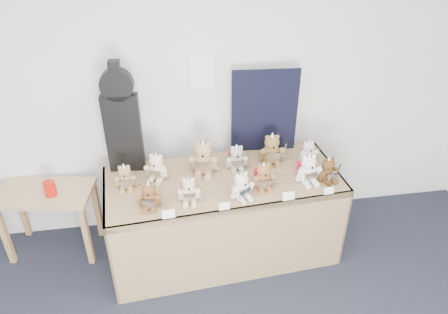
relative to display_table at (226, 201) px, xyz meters
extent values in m
plane|color=silver|center=(-0.36, -1.87, 2.04)|extent=(6.00, 6.00, 0.00)
plane|color=silver|center=(-0.36, 0.63, 0.69)|extent=(6.00, 0.00, 6.00)
cube|color=white|center=(-0.11, 0.63, 0.93)|extent=(0.21, 0.00, 0.30)
cube|color=olive|center=(-0.01, 0.08, 0.15)|extent=(2.06, 0.98, 0.06)
cube|color=olive|center=(0.02, -0.32, -0.24)|extent=(1.99, 0.17, 0.83)
cube|color=olive|center=(-0.99, 0.01, -0.24)|extent=(0.08, 0.83, 0.83)
cube|color=olive|center=(0.98, 0.16, -0.24)|extent=(0.08, 0.83, 0.83)
cube|color=#9A7F53|center=(-1.55, 0.36, 0.00)|extent=(0.87, 0.57, 0.04)
cube|color=#A17045|center=(-1.94, 0.24, -0.34)|extent=(0.06, 0.06, 0.63)
cube|color=#A17045|center=(-1.88, 0.60, -0.34)|extent=(0.06, 0.06, 0.63)
cube|color=#A17045|center=(-1.22, 0.12, -0.34)|extent=(0.06, 0.06, 0.63)
cube|color=#A17045|center=(-1.16, 0.48, -0.34)|extent=(0.06, 0.06, 0.63)
cube|color=black|center=(-0.81, 0.36, 0.53)|extent=(0.31, 0.11, 0.70)
cylinder|color=black|center=(-0.81, 0.36, 0.97)|extent=(0.27, 0.11, 0.26)
cube|color=black|center=(-0.81, 0.36, 1.07)|extent=(0.09, 0.09, 0.18)
cube|color=black|center=(0.43, 0.49, 0.57)|extent=(0.59, 0.06, 0.79)
cylinder|color=red|center=(-1.48, 0.30, 0.08)|extent=(0.10, 0.10, 0.13)
ellipsoid|color=brown|center=(-0.62, -0.19, 0.24)|extent=(0.16, 0.14, 0.15)
sphere|color=brown|center=(-0.62, -0.19, 0.34)|extent=(0.11, 0.11, 0.11)
cylinder|color=brown|center=(-0.63, -0.24, 0.33)|extent=(0.05, 0.03, 0.05)
sphere|color=black|center=(-0.63, -0.25, 0.33)|extent=(0.02, 0.02, 0.02)
sphere|color=brown|center=(-0.66, -0.19, 0.38)|extent=(0.03, 0.03, 0.03)
sphere|color=brown|center=(-0.59, -0.20, 0.38)|extent=(0.03, 0.03, 0.03)
cylinder|color=brown|center=(-0.70, -0.20, 0.25)|extent=(0.05, 0.09, 0.11)
cylinder|color=brown|center=(-0.56, -0.22, 0.25)|extent=(0.05, 0.09, 0.11)
cylinder|color=brown|center=(-0.66, -0.24, 0.20)|extent=(0.06, 0.10, 0.04)
cylinder|color=brown|center=(-0.60, -0.25, 0.20)|extent=(0.06, 0.10, 0.04)
cube|color=white|center=(-0.63, -0.25, 0.24)|extent=(0.10, 0.03, 0.08)
cone|color=white|center=(-0.62, -0.19, 0.38)|extent=(0.09, 0.09, 0.07)
cube|color=white|center=(-0.54, -0.23, 0.27)|extent=(0.02, 0.04, 0.16)
cube|color=white|center=(-0.54, -0.23, 0.21)|extent=(0.04, 0.01, 0.01)
ellipsoid|color=beige|center=(-0.32, -0.16, 0.24)|extent=(0.15, 0.13, 0.14)
sphere|color=beige|center=(-0.32, -0.16, 0.33)|extent=(0.11, 0.11, 0.11)
cylinder|color=beige|center=(-0.32, -0.21, 0.33)|extent=(0.05, 0.03, 0.04)
sphere|color=black|center=(-0.32, -0.22, 0.33)|extent=(0.02, 0.02, 0.02)
sphere|color=beige|center=(-0.35, -0.16, 0.37)|extent=(0.03, 0.03, 0.03)
sphere|color=beige|center=(-0.28, -0.16, 0.37)|extent=(0.03, 0.03, 0.03)
cylinder|color=beige|center=(-0.39, -0.18, 0.24)|extent=(0.04, 0.08, 0.11)
cylinder|color=beige|center=(-0.25, -0.18, 0.24)|extent=(0.04, 0.08, 0.11)
cylinder|color=beige|center=(-0.35, -0.21, 0.20)|extent=(0.05, 0.10, 0.04)
cylinder|color=beige|center=(-0.29, -0.21, 0.20)|extent=(0.05, 0.10, 0.04)
cube|color=white|center=(-0.32, -0.22, 0.24)|extent=(0.09, 0.02, 0.08)
cone|color=white|center=(-0.32, -0.16, 0.38)|extent=(0.09, 0.09, 0.07)
cube|color=white|center=(-0.23, -0.20, 0.27)|extent=(0.01, 0.04, 0.15)
cube|color=white|center=(-0.23, -0.20, 0.21)|extent=(0.04, 0.01, 0.01)
cube|color=#B51427|center=(-0.31, -0.11, 0.25)|extent=(0.12, 0.03, 0.13)
ellipsoid|color=silver|center=(0.09, -0.18, 0.24)|extent=(0.19, 0.18, 0.15)
sphere|color=silver|center=(0.09, -0.18, 0.34)|extent=(0.11, 0.11, 0.11)
cylinder|color=silver|center=(0.11, -0.23, 0.34)|extent=(0.05, 0.04, 0.05)
sphere|color=black|center=(0.12, -0.24, 0.34)|extent=(0.02, 0.02, 0.02)
sphere|color=silver|center=(0.06, -0.19, 0.39)|extent=(0.04, 0.04, 0.04)
sphere|color=silver|center=(0.13, -0.17, 0.39)|extent=(0.04, 0.04, 0.04)
cylinder|color=silver|center=(0.03, -0.22, 0.25)|extent=(0.07, 0.09, 0.12)
cylinder|color=silver|center=(0.17, -0.17, 0.25)|extent=(0.07, 0.09, 0.12)
cylinder|color=silver|center=(0.08, -0.24, 0.20)|extent=(0.08, 0.11, 0.05)
cylinder|color=silver|center=(0.14, -0.22, 0.20)|extent=(0.08, 0.11, 0.05)
cube|color=white|center=(0.11, -0.24, 0.25)|extent=(0.10, 0.05, 0.08)
cone|color=white|center=(0.09, -0.18, 0.39)|extent=(0.10, 0.10, 0.07)
cube|color=white|center=(0.19, -0.18, 0.27)|extent=(0.02, 0.04, 0.16)
cube|color=white|center=(0.19, -0.18, 0.21)|extent=(0.05, 0.02, 0.01)
ellipsoid|color=#905C36|center=(0.30, -0.08, 0.24)|extent=(0.16, 0.14, 0.15)
sphere|color=#905C36|center=(0.30, -0.08, 0.34)|extent=(0.11, 0.11, 0.11)
cylinder|color=#905C36|center=(0.30, -0.13, 0.33)|extent=(0.05, 0.03, 0.05)
sphere|color=black|center=(0.30, -0.15, 0.33)|extent=(0.02, 0.02, 0.02)
sphere|color=#905C36|center=(0.26, -0.08, 0.39)|extent=(0.04, 0.04, 0.04)
sphere|color=#905C36|center=(0.33, -0.08, 0.39)|extent=(0.04, 0.04, 0.04)
cylinder|color=#905C36|center=(0.22, -0.10, 0.25)|extent=(0.05, 0.09, 0.11)
cylinder|color=#905C36|center=(0.37, -0.10, 0.25)|extent=(0.05, 0.09, 0.11)
cylinder|color=#905C36|center=(0.26, -0.14, 0.20)|extent=(0.05, 0.10, 0.05)
cylinder|color=#905C36|center=(0.33, -0.13, 0.20)|extent=(0.05, 0.10, 0.05)
cube|color=white|center=(0.30, -0.14, 0.25)|extent=(0.10, 0.02, 0.08)
cone|color=white|center=(0.30, -0.08, 0.39)|extent=(0.10, 0.10, 0.07)
cube|color=white|center=(0.39, -0.11, 0.27)|extent=(0.01, 0.04, 0.16)
cube|color=white|center=(0.39, -0.11, 0.21)|extent=(0.05, 0.01, 0.01)
cube|color=#B51427|center=(0.29, -0.03, 0.25)|extent=(0.12, 0.03, 0.14)
ellipsoid|color=white|center=(0.68, -0.05, 0.25)|extent=(0.19, 0.17, 0.17)
sphere|color=white|center=(0.68, -0.05, 0.36)|extent=(0.12, 0.12, 0.12)
cylinder|color=white|center=(0.69, -0.10, 0.35)|extent=(0.06, 0.03, 0.05)
sphere|color=black|center=(0.69, -0.12, 0.35)|extent=(0.02, 0.02, 0.02)
sphere|color=white|center=(0.64, -0.06, 0.41)|extent=(0.04, 0.04, 0.04)
sphere|color=white|center=(0.72, -0.05, 0.41)|extent=(0.04, 0.04, 0.04)
cylinder|color=white|center=(0.60, -0.08, 0.26)|extent=(0.06, 0.10, 0.13)
cylinder|color=white|center=(0.76, -0.06, 0.26)|extent=(0.06, 0.10, 0.13)
cylinder|color=white|center=(0.65, -0.12, 0.20)|extent=(0.06, 0.12, 0.05)
cylinder|color=white|center=(0.73, -0.11, 0.20)|extent=(0.06, 0.12, 0.05)
cube|color=white|center=(0.69, -0.12, 0.25)|extent=(0.11, 0.03, 0.09)
cone|color=white|center=(0.68, -0.05, 0.42)|extent=(0.11, 0.11, 0.08)
cube|color=white|center=(0.79, -0.07, 0.28)|extent=(0.02, 0.04, 0.18)
cube|color=white|center=(0.79, -0.07, 0.21)|extent=(0.05, 0.01, 0.01)
cube|color=#B51427|center=(0.67, 0.01, 0.26)|extent=(0.14, 0.05, 0.15)
ellipsoid|color=#52381C|center=(0.85, -0.07, 0.24)|extent=(0.17, 0.16, 0.14)
sphere|color=#52381C|center=(0.85, -0.07, 0.33)|extent=(0.11, 0.11, 0.11)
cylinder|color=#52381C|center=(0.86, -0.11, 0.33)|extent=(0.05, 0.03, 0.04)
sphere|color=black|center=(0.87, -0.13, 0.33)|extent=(0.02, 0.02, 0.02)
sphere|color=#52381C|center=(0.82, -0.08, 0.38)|extent=(0.03, 0.03, 0.03)
sphere|color=#52381C|center=(0.88, -0.06, 0.38)|extent=(0.03, 0.03, 0.03)
cylinder|color=#52381C|center=(0.79, -0.10, 0.25)|extent=(0.06, 0.09, 0.11)
cylinder|color=#52381C|center=(0.92, -0.07, 0.25)|extent=(0.06, 0.09, 0.11)
cylinder|color=#52381C|center=(0.83, -0.13, 0.20)|extent=(0.07, 0.10, 0.04)
cylinder|color=#52381C|center=(0.89, -0.11, 0.20)|extent=(0.07, 0.10, 0.04)
cube|color=white|center=(0.86, -0.12, 0.24)|extent=(0.09, 0.04, 0.08)
cone|color=white|center=(0.85, -0.07, 0.38)|extent=(0.09, 0.09, 0.07)
cube|color=white|center=(0.94, -0.07, 0.27)|extent=(0.02, 0.04, 0.15)
cube|color=white|center=(0.94, -0.07, 0.21)|extent=(0.04, 0.02, 0.01)
ellipsoid|color=beige|center=(-0.56, 0.18, 0.24)|extent=(0.19, 0.18, 0.16)
sphere|color=beige|center=(-0.56, 0.18, 0.35)|extent=(0.12, 0.12, 0.12)
cylinder|color=beige|center=(-0.57, 0.13, 0.34)|extent=(0.05, 0.04, 0.05)
sphere|color=black|center=(-0.58, 0.12, 0.34)|extent=(0.02, 0.02, 0.02)
sphere|color=beige|center=(-0.59, 0.19, 0.40)|extent=(0.04, 0.04, 0.04)
sphere|color=beige|center=(-0.52, 0.17, 0.40)|extent=(0.04, 0.04, 0.04)
cylinder|color=beige|center=(-0.63, 0.19, 0.25)|extent=(0.07, 0.10, 0.12)
cylinder|color=beige|center=(-0.49, 0.14, 0.25)|extent=(0.07, 0.10, 0.12)
cylinder|color=beige|center=(-0.61, 0.14, 0.20)|extent=(0.08, 0.11, 0.05)
cylinder|color=beige|center=(-0.54, 0.11, 0.20)|extent=(0.08, 0.11, 0.05)
cube|color=white|center=(-0.58, 0.12, 0.25)|extent=(0.10, 0.05, 0.09)
cone|color=white|center=(-0.56, 0.18, 0.40)|extent=(0.10, 0.10, 0.08)
cube|color=white|center=(-0.47, 0.12, 0.28)|extent=(0.03, 0.04, 0.17)
cube|color=white|center=(-0.47, 0.12, 0.21)|extent=(0.05, 0.02, 0.01)
ellipsoid|color=tan|center=(-0.16, 0.22, 0.26)|extent=(0.22, 0.20, 0.20)
sphere|color=tan|center=(-0.16, 0.22, 0.39)|extent=(0.14, 0.14, 0.14)
cylinder|color=tan|center=(-0.17, 0.16, 0.38)|extent=(0.07, 0.04, 0.06)
sphere|color=black|center=(-0.17, 0.14, 0.38)|extent=(0.02, 0.02, 0.02)
sphere|color=tan|center=(-0.20, 0.23, 0.45)|extent=(0.05, 0.05, 0.05)
sphere|color=tan|center=(-0.11, 0.21, 0.45)|extent=(0.05, 0.05, 0.05)
cylinder|color=tan|center=(-0.25, 0.21, 0.27)|extent=(0.07, 0.12, 0.15)
cylinder|color=tan|center=(-0.07, 0.18, 0.27)|extent=(0.07, 0.12, 0.15)
cylinder|color=tan|center=(-0.21, 0.16, 0.20)|extent=(0.08, 0.14, 0.06)
cylinder|color=tan|center=(-0.13, 0.14, 0.20)|extent=(0.08, 0.14, 0.06)
cube|color=white|center=(-0.17, 0.14, 0.27)|extent=(0.13, 0.04, 0.11)
cone|color=white|center=(-0.16, 0.22, 0.45)|extent=(0.12, 0.12, 0.09)
cube|color=white|center=(-0.04, 0.16, 0.30)|extent=(0.02, 0.05, 0.21)
cube|color=white|center=(-0.04, 0.16, 0.22)|extent=(0.06, 0.02, 0.01)
ellipsoid|color=beige|center=(0.13, 0.23, 0.24)|extent=(0.15, 0.13, 0.15)
sphere|color=beige|center=(0.13, 0.23, 0.34)|extent=(0.11, 0.11, 0.11)
cylinder|color=beige|center=(0.13, 0.18, 0.33)|extent=(0.05, 0.03, 0.05)
sphere|color=black|center=(0.13, 0.17, 0.33)|extent=(0.02, 0.02, 0.02)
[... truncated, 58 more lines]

